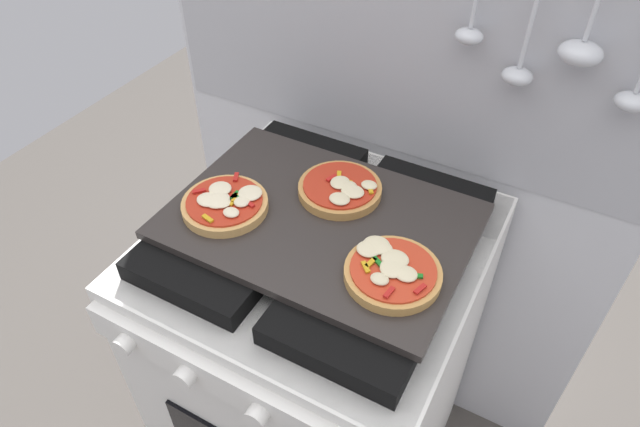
# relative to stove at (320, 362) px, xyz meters

# --- Properties ---
(kitchen_backsplash) EXTENTS (1.10, 0.09, 1.55)m
(kitchen_backsplash) POSITION_rel_stove_xyz_m (0.00, 0.34, 0.34)
(kitchen_backsplash) COLOR silver
(kitchen_backsplash) RESTS_ON ground_plane
(stove) EXTENTS (0.60, 0.64, 0.90)m
(stove) POSITION_rel_stove_xyz_m (0.00, 0.00, 0.00)
(stove) COLOR white
(stove) RESTS_ON ground_plane
(baking_tray) EXTENTS (0.54, 0.38, 0.02)m
(baking_tray) POSITION_rel_stove_xyz_m (0.00, 0.00, 0.46)
(baking_tray) COLOR #2D2826
(baking_tray) RESTS_ON stove
(pizza_left) EXTENTS (0.16, 0.16, 0.03)m
(pizza_left) POSITION_rel_stove_xyz_m (-0.16, -0.06, 0.48)
(pizza_left) COLOR tan
(pizza_left) RESTS_ON baking_tray
(pizza_right) EXTENTS (0.16, 0.16, 0.03)m
(pizza_right) POSITION_rel_stove_xyz_m (0.17, -0.07, 0.48)
(pizza_right) COLOR tan
(pizza_right) RESTS_ON baking_tray
(pizza_center) EXTENTS (0.16, 0.16, 0.03)m
(pizza_center) POSITION_rel_stove_xyz_m (0.01, 0.08, 0.48)
(pizza_center) COLOR #C18947
(pizza_center) RESTS_ON baking_tray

